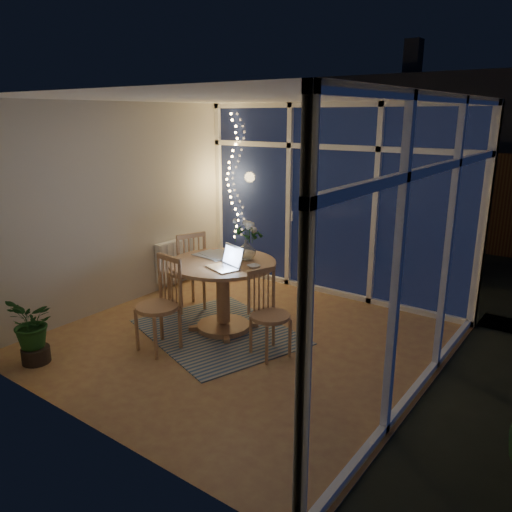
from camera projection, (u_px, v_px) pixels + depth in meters
name	position (u px, v px, depth m)	size (l,w,h in m)	color
floor	(243.00, 340.00, 5.59)	(4.00, 4.00, 0.00)	#965E41
ceiling	(241.00, 98.00, 4.88)	(4.00, 4.00, 0.00)	white
wall_back	(332.00, 201.00, 6.79)	(4.00, 0.04, 2.60)	beige
wall_front	(77.00, 275.00, 3.68)	(4.00, 0.04, 2.60)	beige
wall_left	(119.00, 207.00, 6.37)	(0.04, 4.00, 2.60)	beige
wall_right	(434.00, 259.00, 4.10)	(0.04, 4.00, 2.60)	beige
window_wall_back	(331.00, 202.00, 6.75)	(4.00, 0.10, 2.60)	white
window_wall_right	(430.00, 258.00, 4.12)	(0.10, 4.00, 2.60)	white
radiator	(176.00, 259.00, 7.28)	(0.10, 0.70, 0.58)	white
fairy_lights	(232.00, 177.00, 7.57)	(0.24, 0.10, 1.85)	#FFC066
garden_patio	(430.00, 255.00, 9.20)	(12.00, 6.00, 0.10)	black
garden_fence	(417.00, 197.00, 9.61)	(11.00, 0.08, 1.80)	#331912
neighbour_roof	(479.00, 125.00, 11.41)	(7.00, 3.00, 2.20)	#373842
garden_shrubs	(327.00, 235.00, 8.56)	(0.90, 0.90, 0.90)	black
rug	(218.00, 332.00, 5.80)	(1.81, 1.45, 0.01)	#B5AB93
dining_table	(223.00, 296.00, 5.77)	(1.22, 1.22, 0.83)	#AF7B4F
chair_left	(186.00, 270.00, 6.38)	(0.49, 0.49, 1.06)	#AF7B4F
chair_right	(270.00, 314.00, 5.13)	(0.43, 0.43, 0.93)	#AF7B4F
chair_front	(157.00, 305.00, 5.24)	(0.48, 0.48, 1.03)	#AF7B4F
laptop	(223.00, 257.00, 5.36)	(0.36, 0.30, 0.26)	silver
flower_vase	(246.00, 250.00, 5.72)	(0.20, 0.20, 0.21)	white
bowl	(254.00, 266.00, 5.42)	(0.15, 0.15, 0.04)	white
newspapers	(217.00, 255.00, 5.91)	(0.41, 0.31, 0.02)	beige
phone	(216.00, 266.00, 5.46)	(0.12, 0.06, 0.01)	black
potted_plant	(32.00, 328.00, 5.00)	(0.54, 0.47, 0.76)	#19471A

